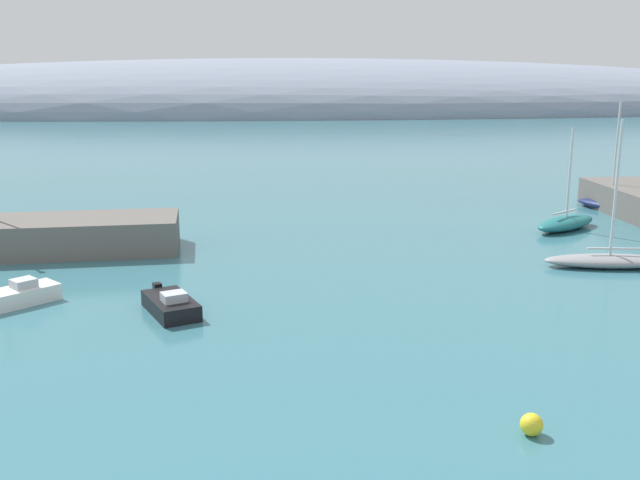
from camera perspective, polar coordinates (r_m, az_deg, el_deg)
distant_ridge at (r=190.55m, az=-2.00°, el=10.11°), size 303.80×77.48×25.69m
sailboat_grey_near_shore at (r=43.78m, az=21.61°, el=-1.44°), size 7.37×2.82×8.17m
sailboat_teal_mid_mooring at (r=52.81m, az=18.59°, el=1.31°), size 6.05×5.05×6.94m
sailboat_navy_outer_mooring at (r=60.99m, az=21.72°, el=2.56°), size 4.33×6.33×8.31m
motorboat_black_foreground at (r=33.93m, az=-11.55°, el=-4.95°), size 3.03×4.18×1.13m
motorboat_white_alongside_breakwater at (r=37.14m, az=-22.91°, el=-4.12°), size 4.21×3.98×1.18m
mooring_buoy_yellow at (r=23.76m, az=16.15°, el=-13.63°), size 0.70×0.70×0.70m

